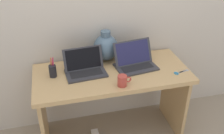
# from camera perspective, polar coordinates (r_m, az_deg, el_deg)

# --- Properties ---
(ground_plane) EXTENTS (6.00, 6.00, 0.00)m
(ground_plane) POSITION_cam_1_polar(r_m,az_deg,el_deg) (2.70, 0.00, -14.34)
(ground_plane) COLOR gray
(back_wall) EXTENTS (4.40, 0.04, 2.40)m
(back_wall) POSITION_cam_1_polar(r_m,az_deg,el_deg) (2.34, -2.03, 13.08)
(back_wall) COLOR beige
(back_wall) RESTS_ON ground
(desk) EXTENTS (1.34, 0.59, 0.73)m
(desk) POSITION_cam_1_polar(r_m,az_deg,el_deg) (2.33, 0.00, -4.52)
(desk) COLOR tan
(desk) RESTS_ON ground
(laptop_left) EXTENTS (0.35, 0.25, 0.21)m
(laptop_left) POSITION_cam_1_polar(r_m,az_deg,el_deg) (2.23, -6.01, 0.10)
(laptop_left) COLOR #333338
(laptop_left) RESTS_ON desk
(laptop_right) EXTENTS (0.38, 0.28, 0.22)m
(laptop_right) POSITION_cam_1_polar(r_m,az_deg,el_deg) (2.31, 4.96, 1.50)
(laptop_right) COLOR #333338
(laptop_right) RESTS_ON desk
(green_vase) EXTENTS (0.23, 0.23, 0.28)m
(green_vase) POSITION_cam_1_polar(r_m,az_deg,el_deg) (2.38, -1.37, 4.37)
(green_vase) COLOR slate
(green_vase) RESTS_ON desk
(coffee_mug) EXTENTS (0.11, 0.08, 0.09)m
(coffee_mug) POSITION_cam_1_polar(r_m,az_deg,el_deg) (2.05, 2.34, -3.02)
(coffee_mug) COLOR #B23D33
(coffee_mug) RESTS_ON desk
(pen_cup) EXTENTS (0.06, 0.06, 0.18)m
(pen_cup) POSITION_cam_1_polar(r_m,az_deg,el_deg) (2.21, -12.88, -0.81)
(pen_cup) COLOR black
(pen_cup) RESTS_ON desk
(scissors) EXTENTS (0.15, 0.06, 0.01)m
(scissors) POSITION_cam_1_polar(r_m,az_deg,el_deg) (2.30, 14.48, -1.18)
(scissors) COLOR #B7B7BC
(scissors) RESTS_ON desk
(power_brick) EXTENTS (0.07, 0.07, 0.03)m
(power_brick) POSITION_cam_1_polar(r_m,az_deg,el_deg) (2.69, -3.79, -14.13)
(power_brick) COLOR white
(power_brick) RESTS_ON ground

